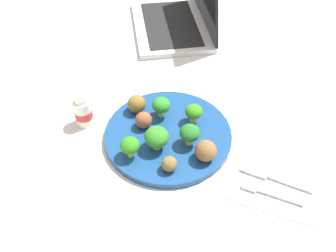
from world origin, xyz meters
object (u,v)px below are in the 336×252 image
yogurt_bottle (83,112)px  fork (269,192)px  plate (168,135)px  napkin (274,187)px  broccoli_floret_back_right (161,106)px  knife (273,178)px  broccoli_floret_center (194,112)px  meatball_far_rim (206,151)px  broccoli_floret_mid_right (130,146)px  meatball_back_right (169,164)px  broccoli_floret_back_left (190,133)px  laptop (180,16)px  meatball_mid_right (144,120)px  broccoli_floret_far_rim (159,138)px  meatball_near_rim (137,104)px

yogurt_bottle → fork: bearing=-178.9°
plate → napkin: 0.25m
broccoli_floret_back_right → knife: 0.28m
broccoli_floret_center → meatball_far_rim: bearing=128.1°
broccoli_floret_mid_right → fork: broccoli_floret_mid_right is taller
broccoli_floret_center → meatball_back_right: 0.15m
broccoli_floret_back_left → napkin: (-0.19, 0.02, -0.04)m
plate → laptop: (0.19, -0.43, 0.03)m
meatball_back_right → meatball_mid_right: bearing=-36.9°
broccoli_floret_far_rim → fork: broccoli_floret_far_rim is taller
meatball_back_right → yogurt_bottle: yogurt_bottle is taller
napkin → meatball_mid_right: bearing=-2.7°
meatball_back_right → napkin: bearing=-161.7°
broccoli_floret_mid_right → fork: bearing=-169.2°
broccoli_floret_center → meatball_mid_right: 0.11m
meatball_mid_right → meatball_near_rim: meatball_near_rim is taller
meatball_mid_right → knife: meatball_mid_right is taller
meatball_far_rim → napkin: 0.15m
meatball_mid_right → yogurt_bottle: 0.14m
plate → meatball_back_right: size_ratio=8.72×
meatball_mid_right → napkin: size_ratio=0.22×
plate → laptop: 0.47m
fork → yogurt_bottle: bearing=1.1°
napkin → meatball_far_rim: bearing=2.4°
broccoli_floret_back_right → laptop: 0.42m
broccoli_floret_back_right → knife: bearing=170.8°
broccoli_floret_mid_right → knife: (-0.28, -0.09, -0.04)m
meatball_near_rim → fork: (-0.34, 0.07, -0.03)m
broccoli_floret_far_rim → meatball_near_rim: 0.13m
meatball_back_right → meatball_near_rim: size_ratio=0.76×
napkin → broccoli_floret_back_left: bearing=-4.6°
fork → yogurt_bottle: yogurt_bottle is taller
meatball_mid_right → meatball_near_rim: bearing=-42.2°
fork → laptop: bearing=-47.7°
meatball_mid_right → knife: 0.30m
yogurt_bottle → broccoli_floret_center: bearing=-154.6°
meatball_far_rim → napkin: bearing=-177.6°
broccoli_floret_center → knife: (-0.20, 0.06, -0.04)m
knife → yogurt_bottle: bearing=5.9°
broccoli_floret_back_right → yogurt_bottle: (0.15, 0.09, -0.01)m
broccoli_floret_far_rim → knife: 0.24m
broccoli_floret_back_right → meatball_far_rim: 0.16m
meatball_back_right → meatball_mid_right: meatball_mid_right is taller
broccoli_floret_mid_right → yogurt_bottle: bearing=-16.2°
meatball_back_right → knife: size_ratio=0.22×
broccoli_floret_back_right → laptop: size_ratio=0.13×
meatball_far_rim → meatball_near_rim: size_ratio=1.06×
yogurt_bottle → laptop: 0.48m
broccoli_floret_back_left → laptop: size_ratio=0.13×
fork → broccoli_floret_center: bearing=-25.3°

